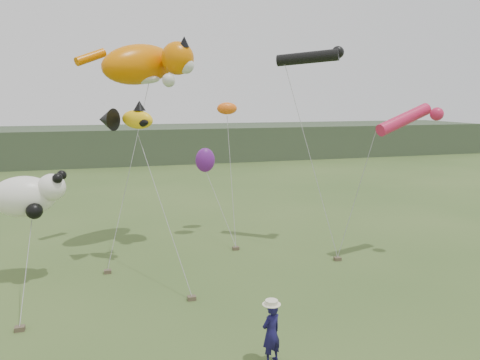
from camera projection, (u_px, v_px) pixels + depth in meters
name	position (u px, v px, depth m)	size (l,w,h in m)	color
ground	(253.00, 336.00, 14.73)	(120.00, 120.00, 0.00)	#385123
headland	(115.00, 145.00, 55.86)	(90.00, 13.00, 4.00)	#2D3D28
festival_attendant	(271.00, 333.00, 13.14)	(0.65, 0.43, 1.78)	#141142
sandbag_anchors	(191.00, 277.00, 19.43)	(13.31, 6.21, 0.16)	brown
cat_kite	(148.00, 64.00, 22.71)	(5.62, 4.08, 2.53)	#DB6D00
fish_kite	(126.00, 119.00, 20.45)	(2.74, 1.80, 1.31)	yellow
tube_kites	(359.00, 86.00, 22.18)	(6.43, 5.31, 4.21)	black
panda_kite	(28.00, 195.00, 18.79)	(2.91, 1.88, 1.81)	white
misc_kites	(212.00, 143.00, 25.12)	(2.45, 1.22, 3.69)	orange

